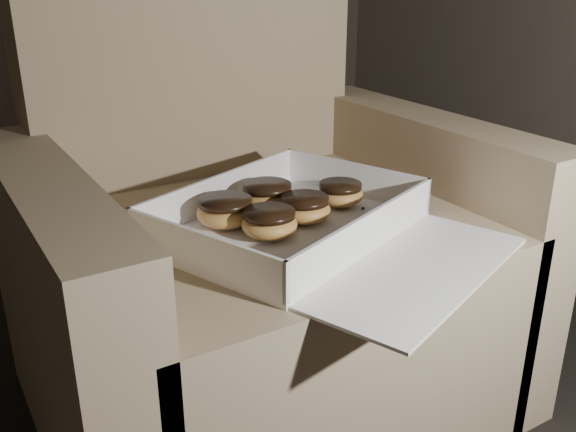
# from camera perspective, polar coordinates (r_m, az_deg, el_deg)

# --- Properties ---
(armchair) EXTENTS (0.83, 0.70, 0.86)m
(armchair) POSITION_cam_1_polar(r_m,az_deg,el_deg) (1.19, -2.66, -4.18)
(armchair) COLOR #9E8A64
(armchair) RESTS_ON floor
(bakery_box) EXTENTS (0.54, 0.58, 0.07)m
(bakery_box) POSITION_cam_1_polar(r_m,az_deg,el_deg) (1.01, 2.03, -1.25)
(bakery_box) COLOR white
(bakery_box) RESTS_ON armchair
(donut_a) EXTENTS (0.08, 0.08, 0.04)m
(donut_a) POSITION_cam_1_polar(r_m,az_deg,el_deg) (1.12, 4.67, 2.03)
(donut_a) COLOR #E09B4E
(donut_a) RESTS_ON bakery_box
(donut_b) EXTENTS (0.08, 0.08, 0.04)m
(donut_b) POSITION_cam_1_polar(r_m,az_deg,el_deg) (1.05, 1.50, 0.70)
(donut_b) COLOR #E09B4E
(donut_b) RESTS_ON bakery_box
(donut_c) EXTENTS (0.09, 0.09, 0.04)m
(donut_c) POSITION_cam_1_polar(r_m,az_deg,el_deg) (0.99, -1.66, -0.60)
(donut_c) COLOR #E09B4E
(donut_c) RESTS_ON bakery_box
(donut_d) EXTENTS (0.09, 0.09, 0.05)m
(donut_d) POSITION_cam_1_polar(r_m,az_deg,el_deg) (1.03, -5.59, 0.43)
(donut_d) COLOR #E09B4E
(donut_d) RESTS_ON bakery_box
(donut_e) EXTENTS (0.09, 0.09, 0.05)m
(donut_e) POSITION_cam_1_polar(r_m,az_deg,el_deg) (1.10, -1.87, 1.86)
(donut_e) COLOR #E09B4E
(donut_e) RESTS_ON bakery_box
(crumb_a) EXTENTS (0.01, 0.01, 0.00)m
(crumb_a) POSITION_cam_1_polar(r_m,az_deg,el_deg) (0.87, 0.53, -5.39)
(crumb_a) COLOR black
(crumb_a) RESTS_ON bakery_box
(crumb_b) EXTENTS (0.01, 0.01, 0.00)m
(crumb_b) POSITION_cam_1_polar(r_m,az_deg,el_deg) (1.12, 8.88, 0.80)
(crumb_b) COLOR black
(crumb_b) RESTS_ON bakery_box
(crumb_c) EXTENTS (0.01, 0.01, 0.00)m
(crumb_c) POSITION_cam_1_polar(r_m,az_deg,el_deg) (0.90, -2.94, -4.40)
(crumb_c) COLOR black
(crumb_c) RESTS_ON bakery_box
(crumb_d) EXTENTS (0.01, 0.01, 0.00)m
(crumb_d) POSITION_cam_1_polar(r_m,az_deg,el_deg) (1.11, 6.69, 0.69)
(crumb_d) COLOR black
(crumb_d) RESTS_ON bakery_box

